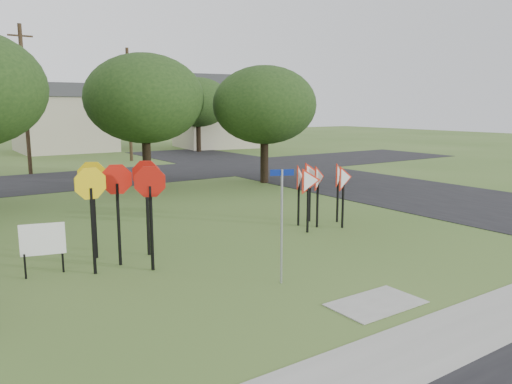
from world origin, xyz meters
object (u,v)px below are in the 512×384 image
at_px(yield_sign_cluster, 320,180).
at_px(info_board, 43,241).
at_px(street_name_sign, 282,218).
at_px(stop_sign_cluster, 120,190).

distance_m(yield_sign_cluster, info_board, 9.14).
distance_m(street_name_sign, stop_sign_cluster, 4.42).
height_order(street_name_sign, yield_sign_cluster, street_name_sign).
bearing_deg(stop_sign_cluster, info_board, 173.85).
relative_size(stop_sign_cluster, yield_sign_cluster, 0.97).
bearing_deg(stop_sign_cluster, street_name_sign, -53.83).
distance_m(stop_sign_cluster, yield_sign_cluster, 7.20).
distance_m(street_name_sign, info_board, 5.92).
bearing_deg(street_name_sign, info_board, 140.26).
xyz_separation_m(stop_sign_cluster, yield_sign_cluster, (7.18, 0.29, -0.34)).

